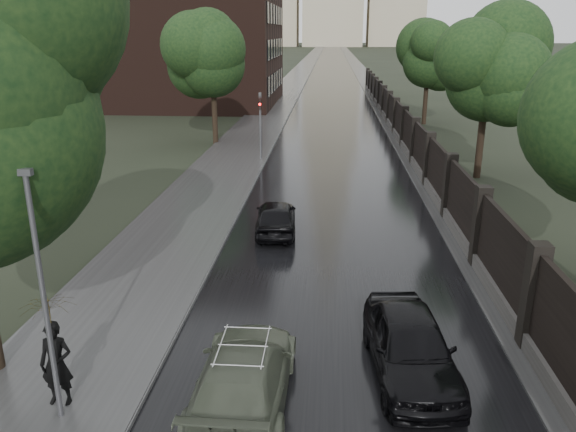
# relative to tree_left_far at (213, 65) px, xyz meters

# --- Properties ---
(road) EXTENTS (8.00, 420.00, 0.02)m
(road) POSITION_rel_tree_left_far_xyz_m (8.00, 160.00, -5.23)
(road) COLOR black
(road) RESTS_ON ground
(sidewalk_left) EXTENTS (4.00, 420.00, 0.16)m
(sidewalk_left) POSITION_rel_tree_left_far_xyz_m (2.00, 160.00, -5.16)
(sidewalk_left) COLOR #2D2D2D
(sidewalk_left) RESTS_ON ground
(verge_right) EXTENTS (3.00, 420.00, 0.08)m
(verge_right) POSITION_rel_tree_left_far_xyz_m (13.50, 160.00, -5.20)
(verge_right) COLOR #2D2D2D
(verge_right) RESTS_ON ground
(fence_right) EXTENTS (0.45, 75.72, 2.70)m
(fence_right) POSITION_rel_tree_left_far_xyz_m (12.60, 2.01, -4.23)
(fence_right) COLOR #383533
(fence_right) RESTS_ON ground
(tree_left_far) EXTENTS (4.25, 4.25, 7.39)m
(tree_left_far) POSITION_rel_tree_left_far_xyz_m (0.00, 0.00, 0.00)
(tree_left_far) COLOR black
(tree_left_far) RESTS_ON ground
(tree_right_b) EXTENTS (4.08, 4.08, 7.01)m
(tree_right_b) POSITION_rel_tree_left_far_xyz_m (15.50, -8.00, -0.29)
(tree_right_b) COLOR black
(tree_right_b) RESTS_ON ground
(tree_right_c) EXTENTS (4.08, 4.08, 7.01)m
(tree_right_c) POSITION_rel_tree_left_far_xyz_m (15.50, 10.00, -0.29)
(tree_right_c) COLOR black
(tree_right_c) RESTS_ON ground
(lamp_post) EXTENTS (0.25, 0.12, 5.11)m
(lamp_post) POSITION_rel_tree_left_far_xyz_m (2.60, -28.50, -2.57)
(lamp_post) COLOR #59595E
(lamp_post) RESTS_ON ground
(traffic_light) EXTENTS (0.16, 0.32, 4.00)m
(traffic_light) POSITION_rel_tree_left_far_xyz_m (3.70, -5.01, -2.84)
(traffic_light) COLOR #59595E
(traffic_light) RESTS_ON ground
(brick_building) EXTENTS (24.00, 18.00, 20.00)m
(brick_building) POSITION_rel_tree_left_far_xyz_m (-10.00, 22.00, 4.76)
(brick_building) COLOR black
(brick_building) RESTS_ON ground
(volga_sedan) EXTENTS (1.95, 4.65, 1.34)m
(volga_sedan) POSITION_rel_tree_left_far_xyz_m (6.10, -27.71, -4.57)
(volga_sedan) COLOR #484F3F
(volga_sedan) RESTS_ON ground
(hatchback_left) EXTENTS (1.74, 3.80, 1.26)m
(hatchback_left) POSITION_rel_tree_left_far_xyz_m (5.76, -17.24, -4.61)
(hatchback_left) COLOR black
(hatchback_left) RESTS_ON ground
(car_right_near) EXTENTS (2.07, 4.38, 1.45)m
(car_right_near) POSITION_rel_tree_left_far_xyz_m (9.60, -26.33, -4.52)
(car_right_near) COLOR black
(car_right_near) RESTS_ON ground
(pedestrian_umbrella) EXTENTS (1.07, 1.09, 2.80)m
(pedestrian_umbrella) POSITION_rel_tree_left_far_xyz_m (2.42, -28.10, -3.22)
(pedestrian_umbrella) COLOR black
(pedestrian_umbrella) RESTS_ON sidewalk_left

